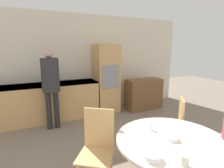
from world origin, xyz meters
TOP-DOWN VIEW (x-y plane):
  - wall_back at (0.00, 4.76)m, footprint 6.32×0.05m
  - kitchen_counter at (-1.01, 4.41)m, footprint 2.60×0.60m
  - oven_unit at (0.63, 4.42)m, footprint 0.60×0.59m
  - sideboard at (1.67, 4.13)m, footprint 1.03×0.45m
  - dining_table at (0.10, 1.38)m, footprint 1.18×1.18m
  - chair_far_left at (-0.53, 1.96)m, footprint 0.56×0.56m
  - chair_far_right at (0.72, 1.97)m, footprint 0.56×0.56m
  - person_standing at (-0.85, 3.89)m, footprint 0.36×0.36m
  - cup at (-0.12, 1.01)m, footprint 0.07×0.07m
  - bowl_near at (0.09, 1.37)m, footprint 0.13×0.13m
  - bowl_centre at (-0.30, 1.19)m, footprint 0.15×0.15m
  - salt_shaker at (0.03, 1.65)m, footprint 0.03×0.03m

SIDE VIEW (x-z plane):
  - sideboard at x=1.67m, z-range 0.00..0.87m
  - kitchen_counter at x=-1.01m, z-range 0.01..0.91m
  - dining_table at x=0.10m, z-range 0.14..0.91m
  - chair_far_left at x=-0.53m, z-range 0.06..1.05m
  - chair_far_right at x=0.72m, z-range 0.06..1.05m
  - bowl_near at x=0.09m, z-range 0.77..0.81m
  - bowl_centre at x=-0.30m, z-range 0.77..0.82m
  - salt_shaker at x=0.03m, z-range 0.77..0.86m
  - cup at x=-0.12m, z-range 0.77..0.86m
  - oven_unit at x=0.63m, z-range 0.00..1.83m
  - person_standing at x=-0.85m, z-range 0.20..1.91m
  - wall_back at x=0.00m, z-range 0.00..2.60m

